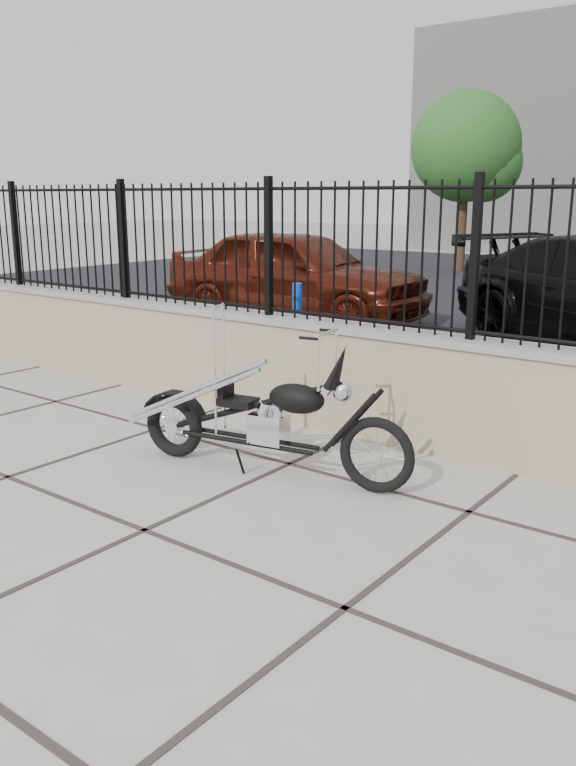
# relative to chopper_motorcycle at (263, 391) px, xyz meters

# --- Properties ---
(ground_plane) EXTENTS (90.00, 90.00, 0.00)m
(ground_plane) POSITION_rel_chopper_motorcycle_xyz_m (0.05, -1.24, -0.64)
(ground_plane) COLOR #99968E
(ground_plane) RESTS_ON ground
(retaining_wall) EXTENTS (14.00, 0.36, 0.96)m
(retaining_wall) POSITION_rel_chopper_motorcycle_xyz_m (0.05, 1.26, -0.16)
(retaining_wall) COLOR gray
(retaining_wall) RESTS_ON ground_plane
(iron_fence) EXTENTS (14.00, 0.08, 1.20)m
(iron_fence) POSITION_rel_chopper_motorcycle_xyz_m (0.05, 1.26, 0.92)
(iron_fence) COLOR black
(iron_fence) RESTS_ON retaining_wall
(chopper_motorcycle) EXTENTS (2.17, 0.77, 1.28)m
(chopper_motorcycle) POSITION_rel_chopper_motorcycle_xyz_m (0.00, 0.00, 0.00)
(chopper_motorcycle) COLOR black
(chopper_motorcycle) RESTS_ON ground_plane
(car_red) EXTENTS (4.65, 2.19, 1.54)m
(car_red) POSITION_rel_chopper_motorcycle_xyz_m (-4.12, 5.91, 0.13)
(car_red) COLOR #4A150A
(car_red) RESTS_ON parking_lot
(bollard_a) EXTENTS (0.15, 0.15, 1.01)m
(bollard_a) POSITION_rel_chopper_motorcycle_xyz_m (-2.04, 3.15, -0.14)
(bollard_a) COLOR #0B32AD
(bollard_a) RESTS_ON ground_plane
(tree_left) EXTENTS (2.91, 2.91, 4.90)m
(tree_left) POSITION_rel_chopper_motorcycle_xyz_m (-5.52, 15.34, 2.79)
(tree_left) COLOR #382619
(tree_left) RESTS_ON ground_plane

